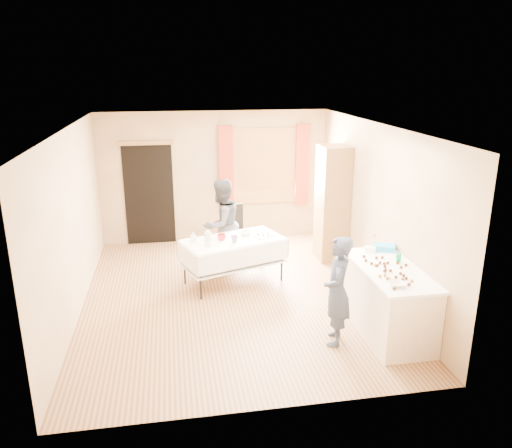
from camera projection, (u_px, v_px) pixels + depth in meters
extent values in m
cube|color=#9E7047|center=(233.00, 296.00, 7.76)|extent=(4.50, 5.50, 0.02)
cube|color=white|center=(230.00, 126.00, 6.98)|extent=(4.50, 5.50, 0.02)
cube|color=tan|center=(215.00, 177.00, 9.96)|extent=(4.50, 0.02, 2.60)
cube|color=tan|center=(268.00, 296.00, 4.77)|extent=(4.50, 0.02, 2.60)
cube|color=tan|center=(72.00, 223.00, 7.00)|extent=(0.02, 5.50, 2.60)
cube|color=tan|center=(376.00, 208.00, 7.74)|extent=(0.02, 5.50, 2.60)
cube|color=olive|center=(264.00, 166.00, 10.03)|extent=(1.32, 0.06, 1.52)
cube|color=white|center=(264.00, 166.00, 10.01)|extent=(1.20, 0.02, 1.40)
cube|color=#A73825|center=(226.00, 168.00, 9.85)|extent=(0.28, 0.06, 1.65)
cube|color=#A73825|center=(302.00, 165.00, 10.11)|extent=(0.28, 0.06, 1.65)
cube|color=black|center=(149.00, 195.00, 9.81)|extent=(0.95, 0.04, 2.00)
cube|color=olive|center=(146.00, 143.00, 9.48)|extent=(1.05, 0.06, 0.08)
cube|color=brown|center=(332.00, 203.00, 9.00)|extent=(0.50, 0.60, 2.09)
cube|color=#F5E4CB|center=(388.00, 302.00, 6.59)|extent=(0.70, 1.55, 0.86)
cube|color=white|center=(391.00, 270.00, 6.45)|extent=(0.77, 1.62, 0.04)
cube|color=white|center=(233.00, 240.00, 8.03)|extent=(1.74, 1.26, 0.04)
cube|color=black|center=(234.00, 235.00, 9.19)|extent=(0.43, 0.43, 0.06)
cube|color=black|center=(232.00, 219.00, 9.28)|extent=(0.41, 0.07, 0.58)
imported|color=#242F4A|center=(337.00, 291.00, 6.25)|extent=(0.72, 0.65, 1.43)
imported|color=black|center=(222.00, 224.00, 8.63)|extent=(1.36, 1.36, 1.59)
cylinder|color=#059147|center=(399.00, 258.00, 6.62)|extent=(0.07, 0.07, 0.12)
imported|color=white|center=(397.00, 284.00, 5.91)|extent=(0.24, 0.24, 0.05)
cube|color=white|center=(370.00, 249.00, 7.00)|extent=(0.18, 0.15, 0.08)
cube|color=#1E97E2|center=(384.00, 248.00, 7.07)|extent=(0.36, 0.31, 0.08)
cylinder|color=silver|center=(208.00, 239.00, 7.69)|extent=(0.15, 0.15, 0.22)
imported|color=red|center=(222.00, 237.00, 7.96)|extent=(0.18, 0.18, 0.10)
imported|color=red|center=(234.00, 239.00, 7.87)|extent=(0.13, 0.13, 0.11)
imported|color=white|center=(246.00, 233.00, 8.22)|extent=(0.21, 0.21, 0.06)
cube|color=white|center=(263.00, 236.00, 8.15)|extent=(0.34, 0.32, 0.02)
imported|color=white|center=(193.00, 237.00, 7.87)|extent=(0.11, 0.11, 0.17)
sphere|color=#3F2314|center=(389.00, 279.00, 6.06)|extent=(0.04, 0.04, 0.04)
sphere|color=black|center=(384.00, 264.00, 6.54)|extent=(0.04, 0.04, 0.04)
sphere|color=black|center=(394.00, 288.00, 5.80)|extent=(0.04, 0.04, 0.04)
sphere|color=black|center=(401.00, 267.00, 6.42)|extent=(0.04, 0.04, 0.04)
sphere|color=black|center=(396.00, 277.00, 6.12)|extent=(0.04, 0.04, 0.04)
sphere|color=black|center=(400.00, 273.00, 6.23)|extent=(0.04, 0.04, 0.04)
sphere|color=#3F2314|center=(380.00, 276.00, 6.15)|extent=(0.04, 0.04, 0.04)
sphere|color=black|center=(366.00, 260.00, 6.65)|extent=(0.04, 0.04, 0.04)
sphere|color=black|center=(388.00, 278.00, 6.08)|extent=(0.04, 0.04, 0.04)
sphere|color=black|center=(391.00, 271.00, 6.32)|extent=(0.04, 0.04, 0.04)
sphere|color=black|center=(403.00, 280.00, 6.05)|extent=(0.04, 0.04, 0.04)
sphere|color=black|center=(385.00, 270.00, 6.34)|extent=(0.04, 0.04, 0.04)
sphere|color=#3F2314|center=(375.00, 265.00, 6.49)|extent=(0.04, 0.04, 0.04)
sphere|color=black|center=(406.00, 278.00, 6.08)|extent=(0.04, 0.04, 0.04)
sphere|color=black|center=(388.00, 263.00, 6.57)|extent=(0.04, 0.04, 0.04)
sphere|color=black|center=(385.00, 266.00, 6.45)|extent=(0.04, 0.04, 0.04)
sphere|color=black|center=(406.00, 265.00, 6.50)|extent=(0.04, 0.04, 0.04)
sphere|color=black|center=(403.00, 281.00, 6.00)|extent=(0.04, 0.04, 0.04)
sphere|color=#3F2314|center=(412.00, 281.00, 6.01)|extent=(0.04, 0.04, 0.04)
sphere|color=black|center=(409.00, 284.00, 5.91)|extent=(0.04, 0.04, 0.04)
sphere|color=black|center=(364.00, 256.00, 6.79)|extent=(0.04, 0.04, 0.04)
sphere|color=black|center=(377.00, 265.00, 6.48)|extent=(0.04, 0.04, 0.04)
sphere|color=black|center=(382.00, 257.00, 6.76)|extent=(0.04, 0.04, 0.04)
sphere|color=black|center=(372.00, 263.00, 6.55)|extent=(0.04, 0.04, 0.04)
sphere|color=#3F2314|center=(385.00, 275.00, 6.18)|extent=(0.04, 0.04, 0.04)
sphere|color=black|center=(384.00, 271.00, 6.31)|extent=(0.04, 0.04, 0.04)
sphere|color=black|center=(376.00, 258.00, 6.74)|extent=(0.04, 0.04, 0.04)
sphere|color=black|center=(398.00, 263.00, 6.57)|extent=(0.04, 0.04, 0.04)
sphere|color=black|center=(404.00, 275.00, 6.17)|extent=(0.04, 0.04, 0.04)
sphere|color=black|center=(380.00, 263.00, 6.57)|extent=(0.04, 0.04, 0.04)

